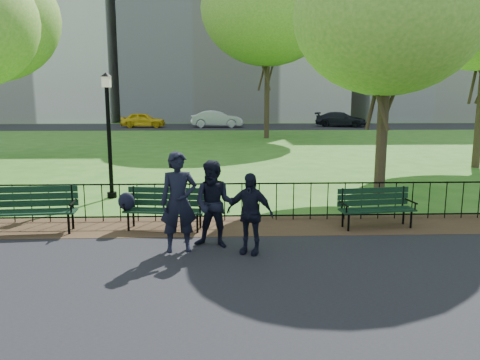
{
  "coord_description": "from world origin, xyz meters",
  "views": [
    {
      "loc": [
        0.57,
        -8.53,
        2.88
      ],
      "look_at": [
        0.94,
        1.5,
        1.06
      ],
      "focal_mm": 35.0,
      "sensor_mm": 36.0,
      "label": 1
    }
  ],
  "objects_px": {
    "park_bench_right_a": "(375,203)",
    "lamppost": "(109,131)",
    "sedan_dark": "(341,119)",
    "tree_near_e": "(388,14)",
    "taxi": "(143,120)",
    "person_mid": "(214,204)",
    "person_right": "(250,213)",
    "tree_far_e": "(268,8)",
    "park_bench_main": "(152,203)",
    "park_bench_left_a": "(31,204)",
    "sedan_silver": "(217,119)",
    "person_left": "(179,202)"
  },
  "relations": [
    {
      "from": "tree_far_e",
      "to": "sedan_dark",
      "type": "relative_size",
      "value": 2.62
    },
    {
      "from": "tree_near_e",
      "to": "person_left",
      "type": "distance_m",
      "value": 8.32
    },
    {
      "from": "lamppost",
      "to": "sedan_dark",
      "type": "relative_size",
      "value": 0.75
    },
    {
      "from": "person_mid",
      "to": "taxi",
      "type": "relative_size",
      "value": 0.42
    },
    {
      "from": "tree_near_e",
      "to": "tree_far_e",
      "type": "distance_m",
      "value": 18.9
    },
    {
      "from": "park_bench_left_a",
      "to": "person_left",
      "type": "height_order",
      "value": "person_left"
    },
    {
      "from": "park_bench_right_a",
      "to": "person_right",
      "type": "bearing_deg",
      "value": -157.23
    },
    {
      "from": "tree_near_e",
      "to": "sedan_silver",
      "type": "bearing_deg",
      "value": 99.74
    },
    {
      "from": "lamppost",
      "to": "person_left",
      "type": "relative_size",
      "value": 1.88
    },
    {
      "from": "tree_near_e",
      "to": "tree_far_e",
      "type": "height_order",
      "value": "tree_far_e"
    },
    {
      "from": "tree_far_e",
      "to": "person_left",
      "type": "bearing_deg",
      "value": -99.23
    },
    {
      "from": "park_bench_main",
      "to": "taxi",
      "type": "bearing_deg",
      "value": 107.48
    },
    {
      "from": "person_mid",
      "to": "person_right",
      "type": "relative_size",
      "value": 1.11
    },
    {
      "from": "taxi",
      "to": "person_right",
      "type": "bearing_deg",
      "value": -164.95
    },
    {
      "from": "park_bench_left_a",
      "to": "park_bench_right_a",
      "type": "height_order",
      "value": "park_bench_left_a"
    },
    {
      "from": "person_mid",
      "to": "taxi",
      "type": "height_order",
      "value": "person_mid"
    },
    {
      "from": "tree_near_e",
      "to": "person_right",
      "type": "distance_m",
      "value": 7.76
    },
    {
      "from": "person_left",
      "to": "sedan_silver",
      "type": "distance_m",
      "value": 34.3
    },
    {
      "from": "tree_near_e",
      "to": "sedan_silver",
      "type": "xyz_separation_m",
      "value": [
        -5.06,
        29.48,
        -4.3
      ]
    },
    {
      "from": "tree_near_e",
      "to": "park_bench_main",
      "type": "bearing_deg",
      "value": -151.23
    },
    {
      "from": "sedan_dark",
      "to": "lamppost",
      "type": "bearing_deg",
      "value": 175.91
    },
    {
      "from": "person_mid",
      "to": "person_right",
      "type": "height_order",
      "value": "person_mid"
    },
    {
      "from": "park_bench_left_a",
      "to": "person_mid",
      "type": "distance_m",
      "value": 4.06
    },
    {
      "from": "tree_far_e",
      "to": "park_bench_main",
      "type": "bearing_deg",
      "value": -101.67
    },
    {
      "from": "park_bench_right_a",
      "to": "tree_far_e",
      "type": "relative_size",
      "value": 0.14
    },
    {
      "from": "lamppost",
      "to": "tree_near_e",
      "type": "xyz_separation_m",
      "value": [
        7.73,
        0.07,
        3.17
      ]
    },
    {
      "from": "park_bench_left_a",
      "to": "sedan_dark",
      "type": "relative_size",
      "value": 0.41
    },
    {
      "from": "park_bench_right_a",
      "to": "person_right",
      "type": "relative_size",
      "value": 1.14
    },
    {
      "from": "tree_near_e",
      "to": "taxi",
      "type": "bearing_deg",
      "value": 111.71
    },
    {
      "from": "lamppost",
      "to": "person_right",
      "type": "height_order",
      "value": "lamppost"
    },
    {
      "from": "park_bench_main",
      "to": "lamppost",
      "type": "relative_size",
      "value": 0.54
    },
    {
      "from": "lamppost",
      "to": "person_mid",
      "type": "xyz_separation_m",
      "value": [
        3.0,
        -4.53,
        -1.06
      ]
    },
    {
      "from": "tree_far_e",
      "to": "lamppost",
      "type": "bearing_deg",
      "value": -108.29
    },
    {
      "from": "park_bench_right_a",
      "to": "sedan_silver",
      "type": "xyz_separation_m",
      "value": [
        -3.85,
        32.82,
        0.24
      ]
    },
    {
      "from": "park_bench_left_a",
      "to": "sedan_dark",
      "type": "bearing_deg",
      "value": 60.91
    },
    {
      "from": "park_bench_right_a",
      "to": "lamppost",
      "type": "relative_size",
      "value": 0.49
    },
    {
      "from": "sedan_silver",
      "to": "person_mid",
      "type": "bearing_deg",
      "value": -175.71
    },
    {
      "from": "tree_far_e",
      "to": "sedan_dark",
      "type": "xyz_separation_m",
      "value": [
        7.93,
        11.25,
        -7.78
      ]
    },
    {
      "from": "taxi",
      "to": "sedan_silver",
      "type": "relative_size",
      "value": 0.85
    },
    {
      "from": "person_left",
      "to": "sedan_dark",
      "type": "distance_m",
      "value": 36.53
    },
    {
      "from": "person_left",
      "to": "sedan_silver",
      "type": "height_order",
      "value": "person_left"
    },
    {
      "from": "park_bench_left_a",
      "to": "tree_near_e",
      "type": "distance_m",
      "value": 10.3
    },
    {
      "from": "tree_far_e",
      "to": "person_mid",
      "type": "height_order",
      "value": "tree_far_e"
    },
    {
      "from": "taxi",
      "to": "lamppost",
      "type": "bearing_deg",
      "value": -169.76
    },
    {
      "from": "park_bench_left_a",
      "to": "person_right",
      "type": "distance_m",
      "value": 4.8
    },
    {
      "from": "park_bench_main",
      "to": "person_mid",
      "type": "distance_m",
      "value": 1.87
    },
    {
      "from": "park_bench_left_a",
      "to": "lamppost",
      "type": "xyz_separation_m",
      "value": [
        0.88,
        3.38,
        1.3
      ]
    },
    {
      "from": "person_mid",
      "to": "tree_near_e",
      "type": "bearing_deg",
      "value": 57.51
    },
    {
      "from": "park_bench_right_a",
      "to": "park_bench_left_a",
      "type": "bearing_deg",
      "value": 173.67
    },
    {
      "from": "tree_far_e",
      "to": "sedan_dark",
      "type": "height_order",
      "value": "tree_far_e"
    }
  ]
}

